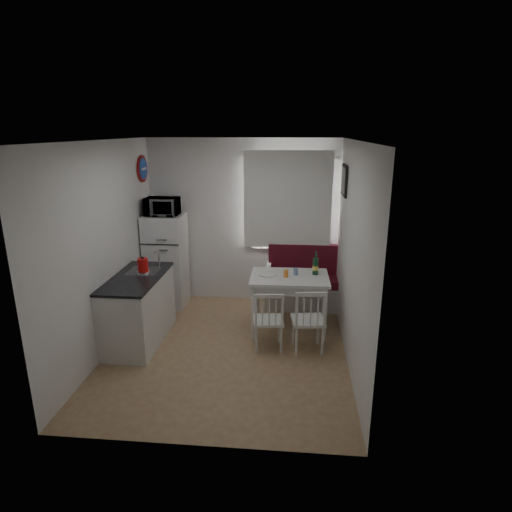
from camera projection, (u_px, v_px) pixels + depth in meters
The scene contains 22 objects.
floor at pixel (228, 349), 5.50m from camera, with size 3.00×3.50×0.02m, color #926C4D.
ceiling at pixel (223, 140), 4.76m from camera, with size 3.00×3.50×0.02m, color white.
wall_back at pixel (243, 222), 6.80m from camera, with size 3.00×0.02×2.60m, color white.
wall_front at pixel (191, 312), 3.46m from camera, with size 3.00×0.02×2.60m, color white.
wall_left at pixel (105, 249), 5.26m from camera, with size 0.02×3.50×2.60m, color white.
wall_right at pixel (352, 256), 5.00m from camera, with size 0.02×3.50×2.60m, color white.
window at pixel (288, 203), 6.62m from camera, with size 1.22×0.06×1.47m, color silver.
curtain at pixel (288, 200), 6.53m from camera, with size 1.35×0.02×1.50m, color white.
kitchen_counter at pixel (139, 308), 5.62m from camera, with size 0.62×1.32×1.16m.
wall_sign at pixel (143, 169), 6.40m from camera, with size 0.40×0.40×0.03m, color #1A499F.
picture_frame at pixel (344, 180), 5.83m from camera, with size 0.04×0.52×0.42m, color black.
bench at pixel (309, 287), 6.76m from camera, with size 1.37×0.53×0.98m.
dining_table at pixel (289, 282), 5.86m from camera, with size 1.08×0.76×0.80m.
chair_left at pixel (268, 315), 5.32m from camera, with size 0.42×0.40×0.43m.
chair_right at pixel (309, 315), 5.26m from camera, with size 0.45×0.43×0.46m.
fridge at pixel (167, 261), 6.73m from camera, with size 0.59×0.59×1.46m, color white.
microwave at pixel (162, 207), 6.44m from camera, with size 0.49×0.33×0.27m, color white.
kettle at pixel (143, 265), 5.60m from camera, with size 0.16×0.16×0.22m, color red.
wine_bottle at pixel (316, 263), 5.85m from camera, with size 0.08×0.08×0.32m, color #154323, non-canonical shape.
drinking_glass_orange at pixel (286, 274), 5.77m from camera, with size 0.06×0.06×0.10m, color orange.
drinking_glass_blue at pixel (296, 272), 5.86m from camera, with size 0.06×0.06×0.10m, color #708CBF.
plate at pixel (268, 274), 5.87m from camera, with size 0.25×0.25×0.02m, color white.
Camera 1 is at (0.82, -4.87, 2.72)m, focal length 30.00 mm.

